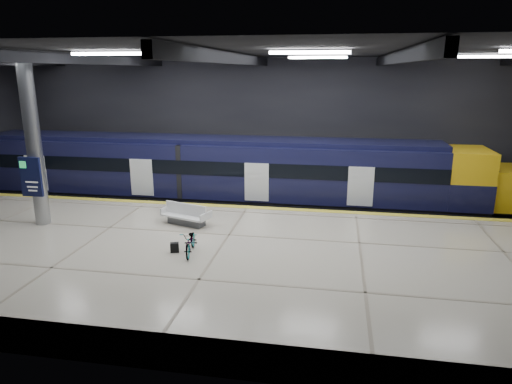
# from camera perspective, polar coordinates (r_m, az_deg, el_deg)

# --- Properties ---
(ground) EXTENTS (30.00, 30.00, 0.00)m
(ground) POSITION_cam_1_polar(r_m,az_deg,el_deg) (19.26, -2.67, -7.40)
(ground) COLOR black
(ground) RESTS_ON ground
(room_shell) EXTENTS (30.10, 16.10, 8.05)m
(room_shell) POSITION_cam_1_polar(r_m,az_deg,el_deg) (17.88, -2.90, 9.81)
(room_shell) COLOR black
(room_shell) RESTS_ON ground
(platform) EXTENTS (30.00, 11.00, 1.10)m
(platform) POSITION_cam_1_polar(r_m,az_deg,el_deg) (16.81, -4.56, -8.85)
(platform) COLOR beige
(platform) RESTS_ON ground
(safety_strip) EXTENTS (30.00, 0.40, 0.01)m
(safety_strip) POSITION_cam_1_polar(r_m,az_deg,el_deg) (21.42, -1.11, -1.90)
(safety_strip) COLOR yellow
(safety_strip) RESTS_ON platform
(rails) EXTENTS (30.00, 1.52, 0.16)m
(rails) POSITION_cam_1_polar(r_m,az_deg,el_deg) (24.31, 0.15, -2.36)
(rails) COLOR gray
(rails) RESTS_ON ground
(train) EXTENTS (29.40, 2.84, 3.79)m
(train) POSITION_cam_1_polar(r_m,az_deg,el_deg) (23.97, -2.18, 2.28)
(train) COLOR black
(train) RESTS_ON ground
(bench) EXTENTS (2.21, 1.44, 0.91)m
(bench) POSITION_cam_1_polar(r_m,az_deg,el_deg) (19.19, -8.71, -3.12)
(bench) COLOR #595B60
(bench) RESTS_ON platform
(bicycle) EXTENTS (0.84, 1.74, 0.88)m
(bicycle) POSITION_cam_1_polar(r_m,az_deg,el_deg) (16.17, -8.17, -6.15)
(bicycle) COLOR #99999E
(bicycle) RESTS_ON platform
(pannier_bag) EXTENTS (0.34, 0.27, 0.35)m
(pannier_bag) POSITION_cam_1_polar(r_m,az_deg,el_deg) (16.46, -10.14, -6.84)
(pannier_bag) COLOR black
(pannier_bag) RESTS_ON platform
(info_column) EXTENTS (0.90, 0.78, 6.90)m
(info_column) POSITION_cam_1_polar(r_m,az_deg,el_deg) (20.44, -26.08, 5.41)
(info_column) COLOR #9EA0A5
(info_column) RESTS_ON platform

